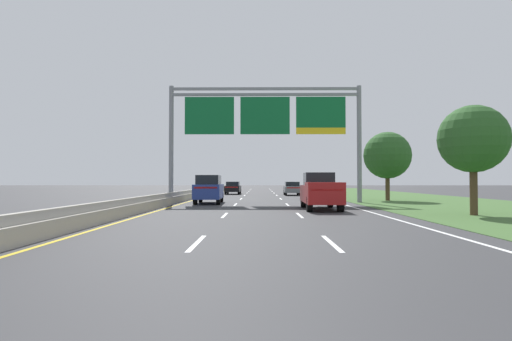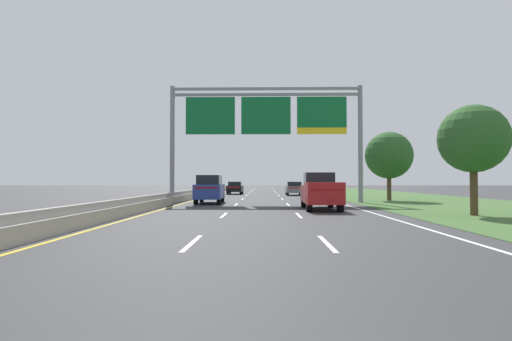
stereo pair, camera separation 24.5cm
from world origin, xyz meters
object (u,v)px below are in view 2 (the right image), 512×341
overhead_sign_gantry (266,120)px  roadside_tree_mid (389,155)px  car_grey_right_lane_sedan (294,188)px  car_blue_left_lane_suv (210,189)px  car_black_left_lane_sedan (235,188)px  roadside_tree_near (473,139)px  pickup_truck_red (320,191)px

overhead_sign_gantry → roadside_tree_mid: bearing=15.8°
roadside_tree_mid → car_grey_right_lane_sedan: bearing=118.5°
car_grey_right_lane_sedan → car_blue_left_lane_suv: 18.76m
overhead_sign_gantry → car_black_left_lane_sedan: 20.71m
car_black_left_lane_sedan → car_blue_left_lane_suv: (-0.46, -20.76, 0.28)m
car_black_left_lane_sedan → roadside_tree_mid: (14.18, -16.61, 3.03)m
car_black_left_lane_sedan → roadside_tree_near: 34.25m
pickup_truck_red → car_blue_left_lane_suv: size_ratio=1.15×
car_grey_right_lane_sedan → roadside_tree_mid: 15.11m
car_black_left_lane_sedan → roadside_tree_mid: 22.05m
car_black_left_lane_sedan → car_blue_left_lane_suv: 20.77m
pickup_truck_red → roadside_tree_mid: size_ratio=0.93×
overhead_sign_gantry → car_blue_left_lane_suv: 6.92m
roadside_tree_near → car_grey_right_lane_sedan: bearing=103.7°
roadside_tree_mid → overhead_sign_gantry: bearing=-164.2°
pickup_truck_red → car_grey_right_lane_sedan: pickup_truck_red is taller
overhead_sign_gantry → pickup_truck_red: overhead_sign_gantry is taller
car_black_left_lane_sedan → car_grey_right_lane_sedan: (7.12, -3.60, 0.00)m
car_grey_right_lane_sedan → roadside_tree_mid: size_ratio=0.76×
pickup_truck_red → car_blue_left_lane_suv: 9.68m
car_grey_right_lane_sedan → roadside_tree_near: bearing=-165.8°
roadside_tree_near → car_black_left_lane_sedan: bearing=114.0°
pickup_truck_red → car_grey_right_lane_sedan: (0.17, 23.40, -0.26)m
car_blue_left_lane_suv → roadside_tree_mid: 15.46m
overhead_sign_gantry → car_grey_right_lane_sedan: size_ratio=3.41×
car_blue_left_lane_suv → roadside_tree_mid: size_ratio=0.81×
car_blue_left_lane_suv → roadside_tree_near: (14.32, -10.42, 2.65)m
pickup_truck_red → overhead_sign_gantry: bearing=24.2°
car_grey_right_lane_sedan → overhead_sign_gantry: bearing=168.6°
car_grey_right_lane_sedan → roadside_tree_mid: bearing=-151.1°
roadside_tree_near → pickup_truck_red: bearing=148.8°
overhead_sign_gantry → roadside_tree_mid: size_ratio=2.58×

